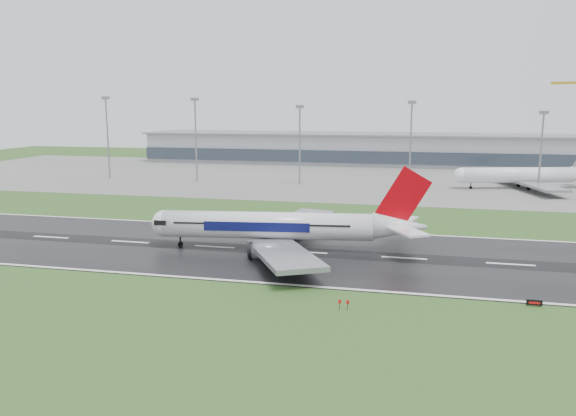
# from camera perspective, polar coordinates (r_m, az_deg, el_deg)

# --- Properties ---
(ground) EXTENTS (520.00, 520.00, 0.00)m
(ground) POSITION_cam_1_polar(r_m,az_deg,el_deg) (117.34, 1.81, -4.52)
(ground) COLOR #284D1C
(ground) RESTS_ON ground
(runway) EXTENTS (400.00, 45.00, 0.10)m
(runway) POSITION_cam_1_polar(r_m,az_deg,el_deg) (117.33, 1.81, -4.50)
(runway) COLOR black
(runway) RESTS_ON ground
(apron) EXTENTS (400.00, 130.00, 0.08)m
(apron) POSITION_cam_1_polar(r_m,az_deg,el_deg) (239.19, 7.67, 3.03)
(apron) COLOR slate
(apron) RESTS_ON ground
(terminal) EXTENTS (240.00, 36.00, 15.00)m
(terminal) POSITION_cam_1_polar(r_m,az_deg,el_deg) (297.94, 8.81, 5.87)
(terminal) COLOR gray
(terminal) RESTS_ON ground
(main_airliner) EXTENTS (64.63, 62.26, 17.10)m
(main_airliner) POSITION_cam_1_polar(r_m,az_deg,el_deg) (117.84, -0.15, -0.14)
(main_airliner) COLOR silver
(main_airliner) RESTS_ON runway
(parked_airliner) EXTENTS (65.89, 63.29, 15.91)m
(parked_airliner) POSITION_cam_1_polar(r_m,az_deg,el_deg) (223.09, 22.70, 3.86)
(parked_airliner) COLOR white
(parked_airliner) RESTS_ON apron
(runway_sign) EXTENTS (2.26, 0.98, 1.04)m
(runway_sign) POSITION_cam_1_polar(r_m,az_deg,el_deg) (94.46, 23.61, -8.79)
(runway_sign) COLOR black
(runway_sign) RESTS_ON ground
(floodmast_0) EXTENTS (0.64, 0.64, 32.44)m
(floodmast_0) POSITION_cam_1_polar(r_m,az_deg,el_deg) (246.03, -17.73, 6.62)
(floodmast_0) COLOR gray
(floodmast_0) RESTS_ON ground
(floodmast_1) EXTENTS (0.64, 0.64, 31.76)m
(floodmast_1) POSITION_cam_1_polar(r_m,az_deg,el_deg) (228.73, -9.28, 6.64)
(floodmast_1) COLOR gray
(floodmast_1) RESTS_ON ground
(floodmast_2) EXTENTS (0.64, 0.64, 28.95)m
(floodmast_2) POSITION_cam_1_polar(r_m,az_deg,el_deg) (216.44, 1.19, 6.20)
(floodmast_2) COLOR gray
(floodmast_2) RESTS_ON ground
(floodmast_3) EXTENTS (0.64, 0.64, 30.55)m
(floodmast_3) POSITION_cam_1_polar(r_m,az_deg,el_deg) (211.81, 12.26, 6.09)
(floodmast_3) COLOR gray
(floodmast_3) RESTS_ON ground
(floodmast_4) EXTENTS (0.64, 0.64, 27.02)m
(floodmast_4) POSITION_cam_1_polar(r_m,az_deg,el_deg) (215.94, 24.16, 5.03)
(floodmast_4) COLOR gray
(floodmast_4) RESTS_ON ground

